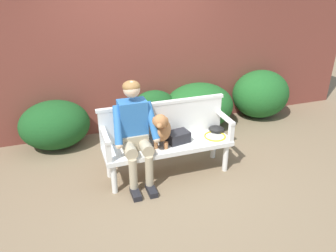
# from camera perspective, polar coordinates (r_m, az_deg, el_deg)

# --- Properties ---
(ground_plane) EXTENTS (40.00, 40.00, 0.00)m
(ground_plane) POSITION_cam_1_polar(r_m,az_deg,el_deg) (4.52, -0.00, -8.07)
(ground_plane) COLOR #7A664C
(brick_garden_fence) EXTENTS (8.00, 0.30, 2.52)m
(brick_garden_fence) POSITION_cam_1_polar(r_m,az_deg,el_deg) (5.49, -5.73, 12.41)
(brick_garden_fence) COLOR brown
(brick_garden_fence) RESTS_ON ground
(hedge_bush_far_left) EXTENTS (1.18, 1.03, 0.75)m
(hedge_bush_far_left) POSITION_cam_1_polar(r_m,az_deg,el_deg) (5.69, 5.37, 3.51)
(hedge_bush_far_left) COLOR #1E5B23
(hedge_bush_far_left) RESTS_ON ground
(hedge_bush_far_right) EXTENTS (1.04, 0.90, 0.86)m
(hedge_bush_far_right) POSITION_cam_1_polar(r_m,az_deg,el_deg) (6.26, 15.58, 5.32)
(hedge_bush_far_right) COLOR #1E5B23
(hedge_bush_far_right) RESTS_ON ground
(hedge_bush_mid_left) EXTENTS (1.04, 0.85, 0.73)m
(hedge_bush_mid_left) POSITION_cam_1_polar(r_m,az_deg,el_deg) (5.27, -18.83, 0.21)
(hedge_bush_mid_left) COLOR #194C1E
(hedge_bush_mid_left) RESTS_ON ground
(hedge_bush_mid_right) EXTENTS (0.81, 0.53, 0.71)m
(hedge_bush_mid_right) POSITION_cam_1_polar(r_m,az_deg,el_deg) (5.50, -2.44, 2.59)
(hedge_bush_mid_right) COLOR #194C1E
(hedge_bush_mid_right) RESTS_ON ground
(garden_bench) EXTENTS (1.67, 0.49, 0.45)m
(garden_bench) POSITION_cam_1_polar(r_m,az_deg,el_deg) (4.31, -0.00, -3.72)
(garden_bench) COLOR white
(garden_bench) RESTS_ON ground
(bench_backrest) EXTENTS (1.71, 0.06, 0.50)m
(bench_backrest) POSITION_cam_1_polar(r_m,az_deg,el_deg) (4.35, -0.91, 1.20)
(bench_backrest) COLOR white
(bench_backrest) RESTS_ON garden_bench
(bench_armrest_left_end) EXTENTS (0.06, 0.49, 0.28)m
(bench_armrest_left_end) POSITION_cam_1_polar(r_m,az_deg,el_deg) (3.96, -10.52, -2.78)
(bench_armrest_left_end) COLOR white
(bench_armrest_left_end) RESTS_ON garden_bench
(bench_armrest_right_end) EXTENTS (0.06, 0.49, 0.28)m
(bench_armrest_right_end) POSITION_cam_1_polar(r_m,az_deg,el_deg) (4.42, 10.14, 0.41)
(bench_armrest_right_end) COLOR white
(bench_armrest_right_end) RESTS_ON garden_bench
(person_seated) EXTENTS (0.56, 0.64, 1.32)m
(person_seated) POSITION_cam_1_polar(r_m,az_deg,el_deg) (4.05, -5.73, -0.64)
(person_seated) COLOR black
(person_seated) RESTS_ON ground
(dog_on_bench) EXTENTS (0.35, 0.48, 0.49)m
(dog_on_bench) POSITION_cam_1_polar(r_m,az_deg,el_deg) (4.11, -1.13, -0.50)
(dog_on_bench) COLOR #AD7042
(dog_on_bench) RESTS_ON garden_bench
(tennis_racket) EXTENTS (0.41, 0.57, 0.03)m
(tennis_racket) POSITION_cam_1_polar(r_m,az_deg,el_deg) (4.51, 8.06, -1.58)
(tennis_racket) COLOR yellow
(tennis_racket) RESTS_ON garden_bench
(baseball_glove) EXTENTS (0.28, 0.26, 0.09)m
(baseball_glove) POSITION_cam_1_polar(r_m,az_deg,el_deg) (4.60, 8.31, -0.53)
(baseball_glove) COLOR black
(baseball_glove) RESTS_ON garden_bench
(sports_bag) EXTENTS (0.31, 0.25, 0.14)m
(sports_bag) POSITION_cam_1_polar(r_m,az_deg,el_deg) (4.30, 1.73, -1.87)
(sports_bag) COLOR #232328
(sports_bag) RESTS_ON garden_bench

